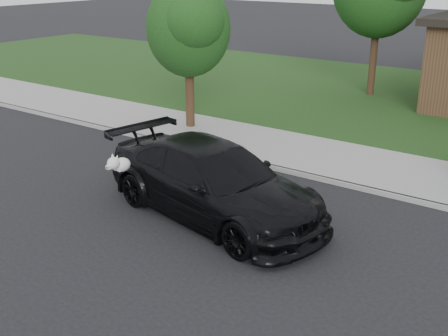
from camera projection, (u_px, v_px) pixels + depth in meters
The scene contains 5 objects.
ground at pixel (333, 261), 10.24m from camera, with size 120.00×120.00×0.00m, color black.
sidewalk at pixel (419, 178), 14.04m from camera, with size 60.00×3.00×0.12m, color gray.
curb at pixel (399, 197), 12.89m from camera, with size 60.00×0.12×0.12m, color gray.
sedan at pixel (213, 181), 11.82m from camera, with size 5.75×3.20×1.58m.
tree_2 at pixel (190, 27), 17.03m from camera, with size 2.73×2.60×4.59m.
Camera 1 is at (3.61, -8.50, 5.14)m, focal length 45.00 mm.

